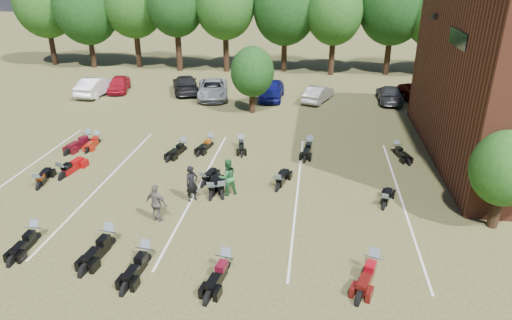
% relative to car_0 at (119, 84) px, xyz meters
% --- Properties ---
extents(ground, '(160.00, 160.00, 0.00)m').
position_rel_car_0_xyz_m(ground, '(14.35, -19.89, -0.66)').
color(ground, brown).
rests_on(ground, ground).
extents(car_0, '(2.35, 4.11, 1.32)m').
position_rel_car_0_xyz_m(car_0, '(0.00, 0.00, 0.00)').
color(car_0, maroon).
rests_on(car_0, ground).
extents(car_1, '(1.94, 4.75, 1.53)m').
position_rel_car_0_xyz_m(car_1, '(-1.43, -1.34, 0.11)').
color(car_1, silver).
rests_on(car_1, ground).
extents(car_2, '(3.39, 5.61, 1.46)m').
position_rel_car_0_xyz_m(car_2, '(8.53, -0.88, 0.07)').
color(car_2, gray).
rests_on(car_2, ground).
extents(car_3, '(3.60, 5.42, 1.46)m').
position_rel_car_0_xyz_m(car_3, '(5.81, 0.51, 0.07)').
color(car_3, black).
rests_on(car_3, ground).
extents(car_4, '(1.87, 4.50, 1.53)m').
position_rel_car_0_xyz_m(car_4, '(13.42, -0.61, 0.10)').
color(car_4, '#0C0F57').
rests_on(car_4, ground).
extents(car_5, '(2.62, 4.12, 1.28)m').
position_rel_car_0_xyz_m(car_5, '(17.21, -0.84, -0.02)').
color(car_5, '#9F9F9A').
rests_on(car_5, ground).
extents(car_6, '(3.97, 5.99, 1.53)m').
position_rel_car_0_xyz_m(car_6, '(25.57, -0.55, 0.11)').
color(car_6, '#550704').
rests_on(car_6, ground).
extents(car_7, '(1.90, 4.52, 1.30)m').
position_rel_car_0_xyz_m(car_7, '(22.92, -0.16, -0.01)').
color(car_7, '#3A3B40').
rests_on(car_7, ground).
extents(person_black, '(0.77, 0.76, 1.79)m').
position_rel_car_0_xyz_m(person_black, '(11.42, -18.35, 0.23)').
color(person_black, black).
rests_on(person_black, ground).
extents(person_green, '(1.15, 1.08, 1.88)m').
position_rel_car_0_xyz_m(person_green, '(12.97, -17.51, 0.28)').
color(person_green, '#266634').
rests_on(person_green, ground).
extents(person_grey, '(1.12, 0.73, 1.77)m').
position_rel_car_0_xyz_m(person_grey, '(10.37, -20.37, 0.23)').
color(person_grey, '#5F5752').
rests_on(person_grey, ground).
extents(motorcycle_1, '(0.74, 2.23, 1.24)m').
position_rel_car_0_xyz_m(motorcycle_1, '(5.87, -22.49, -0.66)').
color(motorcycle_1, black).
rests_on(motorcycle_1, ground).
extents(motorcycle_2, '(1.07, 2.58, 1.40)m').
position_rel_car_0_xyz_m(motorcycle_2, '(9.08, -22.48, -0.66)').
color(motorcycle_2, black).
rests_on(motorcycle_2, ground).
extents(motorcycle_3, '(0.94, 2.41, 1.31)m').
position_rel_car_0_xyz_m(motorcycle_3, '(10.91, -23.36, -0.66)').
color(motorcycle_3, black).
rests_on(motorcycle_3, ground).
extents(motorcycle_5, '(1.13, 2.43, 1.31)m').
position_rel_car_0_xyz_m(motorcycle_5, '(14.01, -23.46, -0.66)').
color(motorcycle_5, black).
rests_on(motorcycle_5, ground).
extents(motorcycle_6, '(1.55, 2.56, 1.36)m').
position_rel_car_0_xyz_m(motorcycle_6, '(19.39, -22.80, -0.66)').
color(motorcycle_6, '#480C0A').
rests_on(motorcycle_6, ground).
extents(motorcycle_7, '(1.11, 2.56, 1.38)m').
position_rel_car_0_xyz_m(motorcycle_7, '(4.00, -16.88, -0.66)').
color(motorcycle_7, maroon).
rests_on(motorcycle_7, ground).
extents(motorcycle_8, '(1.10, 2.29, 1.22)m').
position_rel_car_0_xyz_m(motorcycle_8, '(3.38, -18.11, -0.66)').
color(motorcycle_8, black).
rests_on(motorcycle_8, ground).
extents(motorcycle_9, '(0.74, 2.30, 1.28)m').
position_rel_car_0_xyz_m(motorcycle_9, '(12.25, -18.00, -0.66)').
color(motorcycle_9, black).
rests_on(motorcycle_9, ground).
extents(motorcycle_10, '(1.02, 2.10, 1.13)m').
position_rel_car_0_xyz_m(motorcycle_10, '(11.57, -16.79, -0.66)').
color(motorcycle_10, black).
rests_on(motorcycle_10, ground).
extents(motorcycle_11, '(1.48, 2.44, 1.30)m').
position_rel_car_0_xyz_m(motorcycle_11, '(12.72, -17.82, -0.66)').
color(motorcycle_11, black).
rests_on(motorcycle_11, ground).
extents(motorcycle_12, '(1.14, 2.34, 1.25)m').
position_rel_car_0_xyz_m(motorcycle_12, '(15.36, -16.68, -0.66)').
color(motorcycle_12, black).
rests_on(motorcycle_12, ground).
extents(motorcycle_13, '(1.18, 2.10, 1.11)m').
position_rel_car_0_xyz_m(motorcycle_13, '(20.41, -17.88, -0.66)').
color(motorcycle_13, black).
rests_on(motorcycle_13, ground).
extents(motorcycle_14, '(1.37, 2.58, 1.37)m').
position_rel_car_0_xyz_m(motorcycle_14, '(3.07, -12.12, -0.66)').
color(motorcycle_14, '#480A11').
rests_on(motorcycle_14, ground).
extents(motorcycle_15, '(0.72, 2.07, 1.14)m').
position_rel_car_0_xyz_m(motorcycle_15, '(3.58, -11.91, -0.66)').
color(motorcycle_15, maroon).
rests_on(motorcycle_15, ground).
extents(motorcycle_16, '(1.25, 2.32, 1.24)m').
position_rel_car_0_xyz_m(motorcycle_16, '(9.27, -12.44, -0.66)').
color(motorcycle_16, black).
rests_on(motorcycle_16, ground).
extents(motorcycle_17, '(1.15, 2.23, 1.19)m').
position_rel_car_0_xyz_m(motorcycle_17, '(10.72, -11.48, -0.66)').
color(motorcycle_17, black).
rests_on(motorcycle_17, ground).
extents(motorcycle_18, '(0.99, 2.08, 1.11)m').
position_rel_car_0_xyz_m(motorcycle_18, '(12.61, -11.33, -0.66)').
color(motorcycle_18, black).
rests_on(motorcycle_18, ground).
extents(motorcycle_19, '(1.02, 2.38, 1.28)m').
position_rel_car_0_xyz_m(motorcycle_19, '(16.79, -11.35, -0.66)').
color(motorcycle_19, black).
rests_on(motorcycle_19, ground).
extents(motorcycle_20, '(1.26, 2.21, 1.18)m').
position_rel_car_0_xyz_m(motorcycle_20, '(21.91, -11.18, -0.66)').
color(motorcycle_20, black).
rests_on(motorcycle_20, ground).
extents(tree_line, '(56.00, 6.00, 9.79)m').
position_rel_car_0_xyz_m(tree_line, '(13.35, 9.11, 5.65)').
color(tree_line, black).
rests_on(tree_line, ground).
extents(young_tree_near_building, '(2.80, 2.80, 4.16)m').
position_rel_car_0_xyz_m(young_tree_near_building, '(24.85, -18.89, 2.09)').
color(young_tree_near_building, black).
rests_on(young_tree_near_building, ground).
extents(young_tree_midfield, '(3.20, 3.20, 4.70)m').
position_rel_car_0_xyz_m(young_tree_midfield, '(12.35, -4.39, 2.43)').
color(young_tree_midfield, black).
rests_on(young_tree_midfield, ground).
extents(parking_lines, '(20.10, 14.00, 0.01)m').
position_rel_car_0_xyz_m(parking_lines, '(11.35, -16.89, -0.65)').
color(parking_lines, silver).
rests_on(parking_lines, ground).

